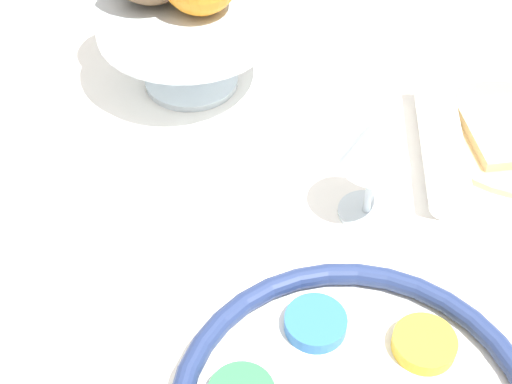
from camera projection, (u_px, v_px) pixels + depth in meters
name	position (u px, v px, depth m)	size (l,w,h in m)	color
wine_glass	(377.00, 142.00, 0.67)	(0.07, 0.07, 0.14)	silver
fruit_stand	(187.00, 25.00, 0.83)	(0.21, 0.21, 0.11)	silver
napkin_roll	(442.00, 140.00, 0.78)	(0.20, 0.11, 0.05)	white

